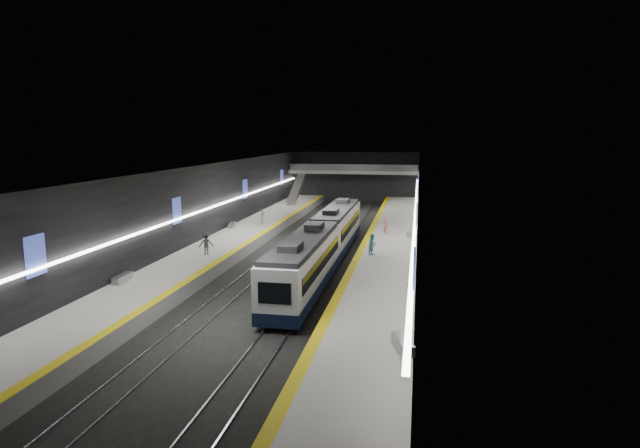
% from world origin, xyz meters
% --- Properties ---
extents(ground, '(70.00, 70.00, 0.00)m').
position_xyz_m(ground, '(0.00, 0.00, 0.00)').
color(ground, black).
rests_on(ground, ground).
extents(ceiling, '(20.00, 70.00, 0.04)m').
position_xyz_m(ceiling, '(0.00, 0.00, 8.00)').
color(ceiling, beige).
rests_on(ceiling, wall_left).
extents(wall_left, '(0.04, 70.00, 8.00)m').
position_xyz_m(wall_left, '(-10.00, 0.00, 4.00)').
color(wall_left, black).
rests_on(wall_left, ground).
extents(wall_right, '(0.04, 70.00, 8.00)m').
position_xyz_m(wall_right, '(10.00, 0.00, 4.00)').
color(wall_right, black).
rests_on(wall_right, ground).
extents(wall_back, '(20.00, 0.04, 8.00)m').
position_xyz_m(wall_back, '(0.00, 35.00, 4.00)').
color(wall_back, black).
rests_on(wall_back, ground).
extents(wall_front, '(20.00, 0.04, 8.00)m').
position_xyz_m(wall_front, '(0.00, -35.00, 4.00)').
color(wall_front, black).
rests_on(wall_front, ground).
extents(platform_left, '(5.00, 70.00, 1.00)m').
position_xyz_m(platform_left, '(-7.50, 0.00, 0.50)').
color(platform_left, slate).
rests_on(platform_left, ground).
extents(tile_surface_left, '(5.00, 70.00, 0.02)m').
position_xyz_m(tile_surface_left, '(-7.50, 0.00, 1.01)').
color(tile_surface_left, '#B1B1AC').
rests_on(tile_surface_left, platform_left).
extents(tactile_strip_left, '(0.60, 70.00, 0.02)m').
position_xyz_m(tactile_strip_left, '(-5.30, 0.00, 1.02)').
color(tactile_strip_left, yellow).
rests_on(tactile_strip_left, platform_left).
extents(platform_right, '(5.00, 70.00, 1.00)m').
position_xyz_m(platform_right, '(7.50, 0.00, 0.50)').
color(platform_right, slate).
rests_on(platform_right, ground).
extents(tile_surface_right, '(5.00, 70.00, 0.02)m').
position_xyz_m(tile_surface_right, '(7.50, 0.00, 1.01)').
color(tile_surface_right, '#B1B1AC').
rests_on(tile_surface_right, platform_right).
extents(tactile_strip_right, '(0.60, 70.00, 0.02)m').
position_xyz_m(tactile_strip_right, '(5.30, 0.00, 1.02)').
color(tactile_strip_right, yellow).
rests_on(tactile_strip_right, platform_right).
extents(rails, '(6.52, 70.00, 0.12)m').
position_xyz_m(rails, '(-0.00, 0.00, 0.06)').
color(rails, gray).
rests_on(rails, ground).
extents(train, '(2.69, 30.04, 3.60)m').
position_xyz_m(train, '(2.50, -7.49, 2.20)').
color(train, black).
rests_on(train, ground).
extents(ad_posters, '(19.94, 53.50, 2.20)m').
position_xyz_m(ad_posters, '(-0.00, 1.00, 4.50)').
color(ad_posters, '#384AAA').
rests_on(ad_posters, wall_left).
extents(cove_light_left, '(0.25, 68.60, 0.12)m').
position_xyz_m(cove_light_left, '(-9.80, 0.00, 3.80)').
color(cove_light_left, white).
rests_on(cove_light_left, wall_left).
extents(cove_light_right, '(0.25, 68.60, 0.12)m').
position_xyz_m(cove_light_right, '(9.80, 0.00, 3.80)').
color(cove_light_right, white).
rests_on(cove_light_right, wall_right).
extents(mezzanine_bridge, '(20.00, 3.00, 1.50)m').
position_xyz_m(mezzanine_bridge, '(0.00, 32.93, 5.04)').
color(mezzanine_bridge, gray).
rests_on(mezzanine_bridge, wall_left).
extents(escalator, '(1.20, 7.50, 3.92)m').
position_xyz_m(escalator, '(-7.50, 26.00, 2.90)').
color(escalator, '#99999E').
rests_on(escalator, platform_left).
extents(bench_left_near, '(0.63, 2.01, 0.49)m').
position_xyz_m(bench_left_near, '(-9.50, -17.56, 1.24)').
color(bench_left_near, '#99999E').
rests_on(bench_left_near, platform_left).
extents(bench_left_far, '(0.93, 2.07, 0.49)m').
position_xyz_m(bench_left_far, '(-9.50, 4.08, 1.24)').
color(bench_left_far, '#99999E').
rests_on(bench_left_far, platform_left).
extents(bench_right_near, '(1.17, 2.14, 0.51)m').
position_xyz_m(bench_right_near, '(9.50, -25.63, 1.25)').
color(bench_right_near, '#99999E').
rests_on(bench_right_near, platform_right).
extents(bench_right_far, '(0.68, 2.06, 0.50)m').
position_xyz_m(bench_right_far, '(9.34, 2.73, 1.25)').
color(bench_right_far, '#99999E').
rests_on(bench_right_far, platform_right).
extents(passenger_right_a, '(0.54, 0.67, 1.58)m').
position_xyz_m(passenger_right_a, '(6.88, 3.05, 1.79)').
color(passenger_right_a, '#D25C4E').
rests_on(passenger_right_a, platform_right).
extents(passenger_right_b, '(0.98, 1.06, 1.76)m').
position_xyz_m(passenger_right_b, '(6.44, -6.39, 1.88)').
color(passenger_right_b, '#559FB9').
rests_on(passenger_right_b, platform_right).
extents(passenger_left_a, '(0.51, 0.99, 1.61)m').
position_xyz_m(passenger_left_a, '(-6.88, 6.62, 1.81)').
color(passenger_left_a, beige).
rests_on(passenger_left_a, platform_left).
extents(passenger_left_b, '(1.37, 1.08, 1.86)m').
position_xyz_m(passenger_left_b, '(-7.09, -8.78, 1.93)').
color(passenger_left_b, '#3E3E45').
rests_on(passenger_left_b, platform_left).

